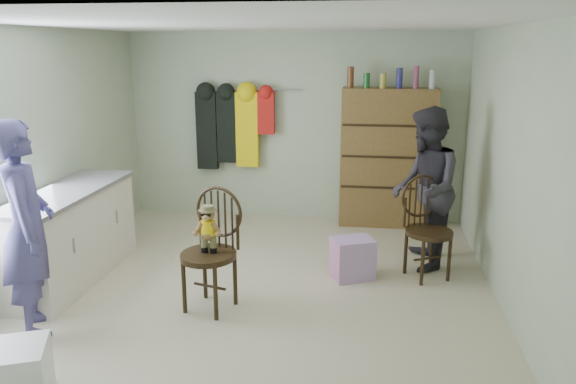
% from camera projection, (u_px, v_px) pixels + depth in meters
% --- Properties ---
extents(ground_plane, '(5.00, 5.00, 0.00)m').
position_uv_depth(ground_plane, '(260.00, 290.00, 5.49)').
color(ground_plane, beige).
rests_on(ground_plane, ground).
extents(room_walls, '(5.00, 5.00, 5.00)m').
position_uv_depth(room_walls, '(268.00, 122.00, 5.60)').
color(room_walls, '#B7C4A4').
rests_on(room_walls, ground).
extents(counter, '(0.64, 1.86, 0.94)m').
position_uv_depth(counter, '(69.00, 235.00, 5.64)').
color(counter, silver).
rests_on(counter, ground).
extents(plastic_tub, '(0.57, 0.56, 0.42)m').
position_uv_depth(plastic_tub, '(13.00, 377.00, 3.69)').
color(plastic_tub, white).
rests_on(plastic_tub, ground).
extents(chair_front, '(0.61, 0.61, 1.10)m').
position_uv_depth(chair_front, '(211.00, 241.00, 4.99)').
color(chair_front, '#2F2010').
rests_on(chair_front, ground).
extents(chair_far, '(0.63, 0.63, 1.05)m').
position_uv_depth(chair_far, '(426.00, 224.00, 5.71)').
color(chair_far, '#2F2010').
rests_on(chair_far, ground).
extents(striped_bag, '(0.49, 0.45, 0.42)m').
position_uv_depth(striped_bag, '(353.00, 258.00, 5.73)').
color(striped_bag, pink).
rests_on(striped_bag, ground).
extents(person_left, '(0.69, 0.77, 1.78)m').
position_uv_depth(person_left, '(27.00, 229.00, 4.52)').
color(person_left, '#4D4884').
rests_on(person_left, ground).
extents(person_right, '(0.68, 0.85, 1.72)m').
position_uv_depth(person_right, '(425.00, 189.00, 5.88)').
color(person_right, '#2D2B33').
rests_on(person_right, ground).
extents(dresser, '(1.20, 0.39, 2.08)m').
position_uv_depth(dresser, '(387.00, 157.00, 7.29)').
color(dresser, brown).
rests_on(dresser, ground).
extents(coat_rack, '(1.42, 0.12, 1.09)m').
position_uv_depth(coat_rack, '(232.00, 127.00, 7.57)').
color(coat_rack, '#99999E').
rests_on(coat_rack, ground).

